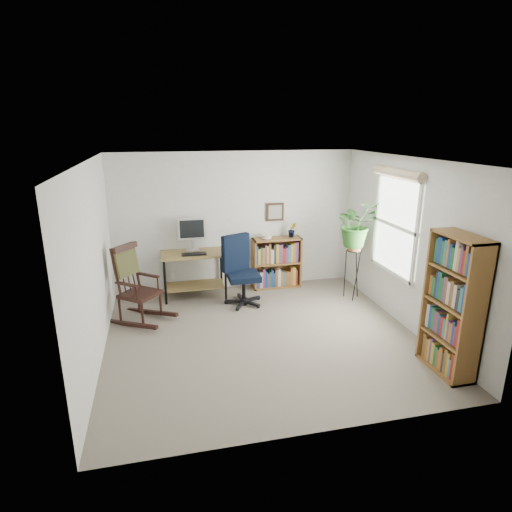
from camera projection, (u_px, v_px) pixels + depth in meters
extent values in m
cube|color=slate|center=(262.00, 337.00, 5.92)|extent=(4.20, 4.00, 0.00)
cube|color=silver|center=(263.00, 160.00, 5.22)|extent=(4.20, 4.00, 0.00)
cube|color=silver|center=(235.00, 222.00, 7.44)|extent=(4.20, 0.00, 2.40)
cube|color=silver|center=(318.00, 318.00, 3.71)|extent=(4.20, 0.00, 2.40)
cube|color=silver|center=(93.00, 265.00, 5.12)|extent=(0.00, 4.00, 2.40)
cube|color=silver|center=(407.00, 244.00, 6.02)|extent=(0.00, 4.00, 2.40)
cube|color=black|center=(194.00, 254.00, 7.00)|extent=(0.40, 0.15, 0.02)
imported|color=#2B6623|center=(358.00, 202.00, 6.78)|extent=(1.69, 1.88, 1.46)
imported|color=#2B6623|center=(292.00, 234.00, 7.56)|extent=(0.13, 0.24, 0.11)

